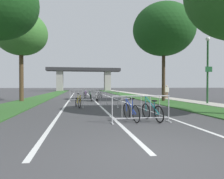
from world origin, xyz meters
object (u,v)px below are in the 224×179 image
at_px(crowd_barrier_third, 83,96).
at_px(pedestrian_strolling, 167,91).
at_px(bicycle_yellow_5, 78,102).
at_px(bicycle_purple_2, 86,95).
at_px(lamppost_with_sign, 208,64).
at_px(bicycle_blue_6, 131,111).
at_px(bicycle_white_1, 97,98).
at_px(crowd_barrier_nearest, 141,109).
at_px(crowd_barrier_fourth, 93,94).
at_px(bicycle_silver_3, 100,95).
at_px(tree_left_oak_near, 21,34).
at_px(bicycle_green_0, 91,97).
at_px(crowd_barrier_second, 101,100).
at_px(tree_right_pine_far, 164,30).
at_px(bicycle_teal_4, 152,112).

height_order(crowd_barrier_third, pedestrian_strolling, pedestrian_strolling).
bearing_deg(bicycle_yellow_5, bicycle_purple_2, -105.90).
bearing_deg(lamppost_with_sign, bicycle_blue_6, -140.14).
distance_m(bicycle_white_1, bicycle_purple_2, 6.77).
relative_size(crowd_barrier_nearest, bicycle_purple_2, 1.33).
height_order(crowd_barrier_fourth, bicycle_silver_3, crowd_barrier_fourth).
xyz_separation_m(bicycle_white_1, bicycle_yellow_5, (-1.64, -4.59, -0.01)).
distance_m(tree_left_oak_near, bicycle_white_1, 8.99).
bearing_deg(lamppost_with_sign, bicycle_silver_3, 125.10).
height_order(crowd_barrier_fourth, bicycle_purple_2, crowd_barrier_fourth).
bearing_deg(crowd_barrier_nearest, crowd_barrier_fourth, 92.31).
height_order(lamppost_with_sign, bicycle_green_0, lamppost_with_sign).
relative_size(crowd_barrier_nearest, crowd_barrier_third, 0.99).
relative_size(tree_left_oak_near, bicycle_green_0, 4.73).
relative_size(crowd_barrier_nearest, bicycle_white_1, 1.37).
height_order(crowd_barrier_fourth, bicycle_blue_6, crowd_barrier_fourth).
bearing_deg(tree_left_oak_near, bicycle_blue_6, -58.26).
relative_size(crowd_barrier_second, bicycle_green_0, 1.35).
relative_size(bicycle_silver_3, bicycle_yellow_5, 1.03).
distance_m(tree_right_pine_far, bicycle_purple_2, 11.67).
height_order(bicycle_white_1, bicycle_yellow_5, bicycle_white_1).
bearing_deg(crowd_barrier_second, bicycle_teal_4, -73.66).
height_order(bicycle_green_0, bicycle_white_1, bicycle_green_0).
bearing_deg(bicycle_purple_2, bicycle_silver_3, 5.90).
xyz_separation_m(tree_right_pine_far, crowd_barrier_nearest, (-5.41, -10.54, -6.11)).
bearing_deg(pedestrian_strolling, crowd_barrier_second, -134.59).
distance_m(crowd_barrier_fourth, pedestrian_strolling, 8.44).
height_order(crowd_barrier_third, bicycle_blue_6, crowd_barrier_third).
distance_m(crowd_barrier_nearest, bicycle_green_0, 11.76).
bearing_deg(bicycle_green_0, bicycle_white_1, -63.25).
relative_size(crowd_barrier_fourth, bicycle_white_1, 1.37).
height_order(bicycle_white_1, bicycle_blue_6, bicycle_white_1).
bearing_deg(pedestrian_strolling, lamppost_with_sign, -85.64).
bearing_deg(bicycle_silver_3, crowd_barrier_fourth, -160.39).
xyz_separation_m(tree_right_pine_far, bicycle_yellow_5, (-7.83, -4.37, -6.27)).
xyz_separation_m(crowd_barrier_second, bicycle_purple_2, (-0.59, 11.86, -0.15)).
height_order(bicycle_yellow_5, pedestrian_strolling, pedestrian_strolling).
bearing_deg(crowd_barrier_third, tree_left_oak_near, 171.00).
relative_size(bicycle_green_0, pedestrian_strolling, 1.14).
bearing_deg(crowd_barrier_fourth, tree_left_oak_near, -145.13).
xyz_separation_m(crowd_barrier_third, bicycle_green_0, (0.76, 0.43, -0.15)).
distance_m(crowd_barrier_nearest, bicycle_white_1, 10.80).
bearing_deg(tree_left_oak_near, tree_right_pine_far, -7.00).
relative_size(bicycle_silver_3, bicycle_blue_6, 1.05).
relative_size(crowd_barrier_third, pedestrian_strolling, 1.55).
bearing_deg(crowd_barrier_fourth, lamppost_with_sign, -50.83).
bearing_deg(bicycle_teal_4, tree_left_oak_near, 114.81).
xyz_separation_m(tree_right_pine_far, bicycle_blue_6, (-5.70, -10.10, -6.24)).
distance_m(crowd_barrier_fourth, bicycle_blue_6, 16.45).
relative_size(bicycle_purple_2, bicycle_teal_4, 1.03).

